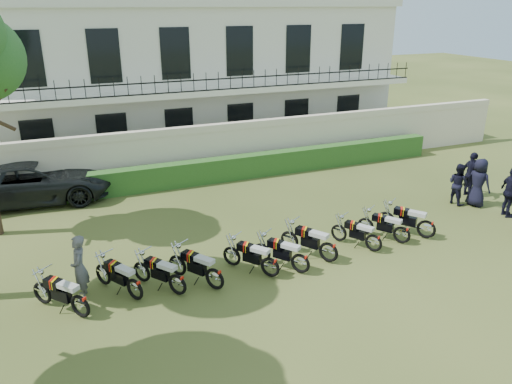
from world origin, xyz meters
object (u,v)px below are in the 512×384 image
motorcycle_5 (301,259)px  motorcycle_7 (374,239)px  motorcycle_4 (270,262)px  motorcycle_6 (329,247)px  motorcycle_1 (134,284)px  motorcycle_0 (80,301)px  motorcycle_3 (215,274)px  officer_4 (458,184)px  officer_5 (471,175)px  motorcycle_8 (402,231)px  motorcycle_2 (177,280)px  inspector (79,268)px  officer_3 (478,183)px  motorcycle_9 (427,225)px  officer_2 (511,192)px  suv (34,182)px

motorcycle_5 → motorcycle_7: (2.67, 0.31, -0.02)m
motorcycle_4 → motorcycle_6: motorcycle_6 is taller
motorcycle_1 → motorcycle_6: size_ratio=0.96×
motorcycle_0 → motorcycle_3: 3.39m
officer_4 → officer_5: size_ratio=0.88×
motorcycle_0 → motorcycle_8: bearing=-38.7°
motorcycle_2 → motorcycle_7: motorcycle_2 is taller
motorcycle_7 → inspector: inspector is taller
officer_3 → motorcycle_7: bearing=90.6°
motorcycle_7 → officer_3: size_ratio=0.84×
motorcycle_0 → officer_3: size_ratio=0.82×
motorcycle_5 → motorcycle_9: (4.78, 0.44, 0.02)m
motorcycle_1 → officer_5: bearing=-21.0°
motorcycle_1 → motorcycle_0: bearing=160.1°
motorcycle_6 → officer_3: bearing=-19.4°
motorcycle_8 → inspector: inspector is taller
motorcycle_0 → motorcycle_8: (9.70, 0.31, -0.03)m
officer_2 → motorcycle_9: bearing=113.0°
officer_2 → officer_3: (-0.27, 1.21, -0.01)m
motorcycle_3 → officer_3: 11.09m
motorcycle_0 → motorcycle_5: (5.88, -0.13, -0.01)m
officer_2 → inspector: bearing=106.8°
officer_2 → officer_5: 2.09m
motorcycle_6 → inspector: (-6.83, 0.82, 0.38)m
motorcycle_2 → suv: (-3.42, 8.56, 0.33)m
motorcycle_4 → officer_4: (8.77, 2.32, 0.32)m
motorcycle_4 → motorcycle_9: (5.65, 0.30, 0.02)m
motorcycle_4 → motorcycle_5: motorcycle_4 is taller
motorcycle_0 → motorcycle_4: bearing=-40.5°
motorcycle_0 → motorcycle_4: (5.01, -0.00, -0.01)m
motorcycle_2 → motorcycle_8: 7.29m
motorcycle_5 → motorcycle_6: bearing=-22.7°
officer_5 → motorcycle_8: bearing=126.4°
motorcycle_3 → inspector: inspector is taller
motorcycle_2 → officer_3: bearing=-27.5°
officer_2 → officer_3: 1.24m
motorcycle_3 → officer_2: 11.22m
motorcycle_2 → officer_3: (11.90, 1.77, 0.46)m
motorcycle_0 → motorcycle_1: bearing=-29.1°
motorcycle_1 → motorcycle_7: motorcycle_1 is taller
motorcycle_3 → officer_4: 10.66m
officer_4 → motorcycle_7: bearing=103.9°
motorcycle_0 → motorcycle_6: 6.94m
suv → officer_2: 17.52m
motorcycle_3 → motorcycle_5: size_ratio=1.07×
motorcycle_0 → officer_4: officer_4 is taller
suv → officer_5: bearing=-106.1°
motorcycle_8 → officer_2: officer_2 is taller
motorcycle_5 → inspector: bearing=133.1°
motorcycle_9 → officer_2: officer_2 is taller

